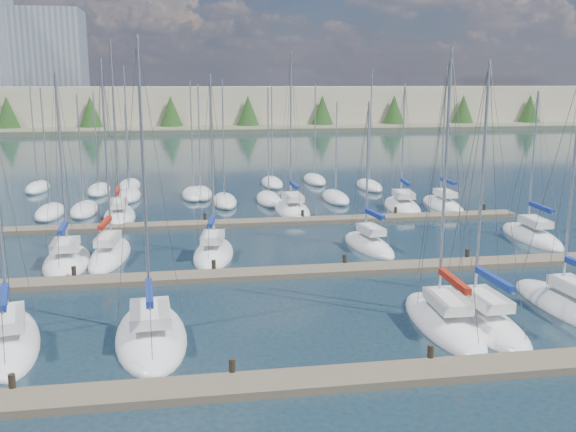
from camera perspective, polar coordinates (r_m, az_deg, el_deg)
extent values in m
plane|color=#1E313D|center=(80.96, -5.31, 3.85)|extent=(400.00, 400.00, 0.00)
cube|color=#6B5E4C|center=(25.25, 4.57, -14.23)|extent=(44.00, 1.80, 0.35)
cylinder|color=#2D261C|center=(26.16, -23.28, -13.88)|extent=(0.26, 0.26, 1.10)
cylinder|color=#2D261C|center=(25.42, -4.98, -13.68)|extent=(0.26, 0.26, 1.10)
cylinder|color=#2D261C|center=(27.12, 12.53, -12.22)|extent=(0.26, 0.26, 1.10)
cube|color=#6B5E4C|center=(38.07, -0.49, -5.06)|extent=(44.00, 1.80, 0.35)
cylinder|color=#2D261C|center=(39.00, -18.47, -5.05)|extent=(0.26, 0.26, 1.10)
cylinder|color=#2D261C|center=(38.51, -6.61, -4.71)|extent=(0.26, 0.26, 1.10)
cylinder|color=#2D261C|center=(39.65, 5.04, -4.19)|extent=(0.26, 0.26, 1.10)
cylinder|color=#2D261C|center=(42.31, 15.62, -3.56)|extent=(0.26, 0.26, 1.10)
cube|color=#6B5E4C|center=(51.51, -2.89, -0.57)|extent=(44.00, 1.80, 0.35)
cylinder|color=#2D261C|center=(52.44, -16.15, -0.64)|extent=(0.26, 0.26, 1.10)
cylinder|color=#2D261C|center=(52.07, -7.38, -0.35)|extent=(0.26, 0.26, 1.10)
cylinder|color=#2D261C|center=(52.92, 1.30, -0.06)|extent=(0.26, 0.26, 1.10)
cylinder|color=#2D261C|center=(54.94, 9.53, 0.23)|extent=(0.26, 0.26, 1.10)
cylinder|color=#2D261C|center=(58.00, 17.03, 0.48)|extent=(0.26, 0.26, 1.10)
ellipsoid|color=white|center=(31.43, 13.60, -9.34)|extent=(2.85, 8.30, 1.60)
cube|color=maroon|center=(31.43, 13.60, -9.34)|extent=(1.47, 3.99, 0.12)
cube|color=silver|center=(30.63, 13.99, -7.34)|extent=(1.51, 2.92, 0.50)
cylinder|color=#9EA0A5|center=(30.29, 13.79, 3.31)|extent=(0.14, 0.14, 11.62)
cylinder|color=#9EA0A5|center=(29.72, 14.55, -5.83)|extent=(0.22, 3.45, 0.10)
cube|color=maroon|center=(29.69, 14.56, -5.61)|extent=(0.41, 3.18, 0.30)
ellipsoid|color=white|center=(29.71, -12.06, -10.54)|extent=(3.65, 8.55, 1.60)
cube|color=silver|center=(28.85, -12.16, -8.46)|extent=(1.90, 3.03, 0.50)
cylinder|color=#9EA0A5|center=(28.49, -12.70, 3.27)|extent=(0.14, 0.14, 12.05)
cylinder|color=#9EA0A5|center=(27.87, -12.23, -6.91)|extent=(0.32, 3.52, 0.10)
cube|color=navy|center=(27.84, -12.24, -6.67)|extent=(0.50, 3.25, 0.30)
ellipsoid|color=white|center=(42.70, -19.02, -3.99)|extent=(3.16, 7.52, 1.60)
cube|color=black|center=(42.70, -19.02, -3.99)|extent=(1.63, 3.62, 0.12)
cube|color=silver|center=(42.02, -19.19, -2.42)|extent=(1.67, 2.66, 0.50)
cylinder|color=#9EA0A5|center=(42.06, -19.51, 4.67)|extent=(0.14, 0.14, 10.73)
cylinder|color=#9EA0A5|center=(41.21, -19.39, -1.20)|extent=(0.24, 3.11, 0.10)
cube|color=navy|center=(41.18, -19.40, -1.04)|extent=(0.43, 2.87, 0.30)
ellipsoid|color=white|center=(56.65, 0.36, 0.48)|extent=(2.92, 8.61, 1.60)
cube|color=maroon|center=(56.65, 0.36, 0.48)|extent=(1.52, 4.14, 0.12)
cube|color=silver|center=(55.99, 0.43, 1.70)|extent=(1.60, 3.02, 0.50)
cylinder|color=#9EA0A5|center=(56.34, 0.25, 7.98)|extent=(0.14, 0.14, 12.62)
cylinder|color=#9EA0A5|center=(55.14, 0.55, 2.65)|extent=(0.12, 3.61, 0.10)
cube|color=navy|center=(55.12, 0.55, 2.77)|extent=(0.32, 3.32, 0.30)
ellipsoid|color=white|center=(32.10, 16.69, -9.06)|extent=(2.83, 8.17, 1.60)
cube|color=silver|center=(31.33, 17.17, -7.08)|extent=(1.51, 2.87, 0.50)
cylinder|color=#9EA0A5|center=(31.00, 16.86, 2.84)|extent=(0.14, 0.14, 11.10)
cylinder|color=#9EA0A5|center=(30.47, 17.86, -5.59)|extent=(0.20, 3.40, 0.10)
cube|color=navy|center=(30.44, 17.87, -5.37)|extent=(0.39, 3.14, 0.30)
ellipsoid|color=white|center=(43.45, -15.53, -3.49)|extent=(2.98, 8.32, 1.60)
cube|color=black|center=(43.45, -15.53, -3.49)|extent=(1.52, 4.00, 0.12)
cube|color=silver|center=(42.75, -15.72, -1.96)|extent=(1.50, 2.95, 0.50)
cylinder|color=#9EA0A5|center=(42.85, -15.87, 5.58)|extent=(0.14, 0.14, 11.55)
cylinder|color=#9EA0A5|center=(41.89, -15.97, -0.77)|extent=(0.38, 3.42, 0.10)
cube|color=maroon|center=(41.87, -15.98, -0.61)|extent=(0.56, 3.16, 0.30)
ellipsoid|color=white|center=(30.96, -23.50, -10.36)|extent=(4.17, 8.49, 1.60)
cube|color=black|center=(30.96, -23.50, -10.36)|extent=(2.10, 4.09, 0.12)
cube|color=silver|center=(30.13, -23.72, -8.34)|extent=(1.95, 3.08, 0.50)
cylinder|color=#9EA0A5|center=(29.18, -23.94, -6.83)|extent=(0.82, 3.36, 0.10)
cube|color=navy|center=(29.15, -23.96, -6.60)|extent=(0.95, 3.14, 0.30)
ellipsoid|color=white|center=(60.27, 13.59, 0.84)|extent=(2.46, 8.09, 1.60)
cube|color=black|center=(60.27, 13.59, 0.84)|extent=(1.28, 3.88, 0.12)
cube|color=silver|center=(59.68, 13.79, 1.99)|extent=(1.33, 2.84, 0.50)
cylinder|color=#9EA0A5|center=(59.98, 13.67, 7.31)|extent=(0.14, 0.14, 11.42)
cylinder|color=#9EA0A5|center=(58.92, 14.08, 2.89)|extent=(0.15, 3.38, 0.10)
cube|color=navy|center=(58.90, 14.08, 3.01)|extent=(0.34, 3.12, 0.30)
ellipsoid|color=white|center=(44.66, 7.18, -2.73)|extent=(3.09, 7.03, 1.60)
cube|color=black|center=(44.66, 7.18, -2.73)|extent=(1.57, 3.39, 0.12)
cube|color=silver|center=(44.05, 7.40, -1.20)|extent=(1.52, 2.52, 0.50)
cylinder|color=#9EA0A5|center=(44.10, 7.07, 4.31)|extent=(0.14, 0.14, 8.81)
cylinder|color=#9EA0A5|center=(43.34, 7.73, -0.01)|extent=(0.47, 2.84, 0.10)
cube|color=navy|center=(43.31, 7.73, 0.15)|extent=(0.64, 2.64, 0.30)
ellipsoid|color=white|center=(35.37, 23.77, -7.62)|extent=(2.97, 9.08, 1.60)
cube|color=black|center=(35.37, 23.77, -7.62)|extent=(1.52, 4.36, 0.12)
cylinder|color=#9EA0A5|center=(34.44, 23.98, 3.06)|extent=(0.14, 0.14, 10.95)
ellipsoid|color=white|center=(59.00, 10.10, 0.76)|extent=(3.88, 8.43, 1.60)
cube|color=silver|center=(58.38, 10.23, 1.93)|extent=(1.93, 3.02, 0.50)
cylinder|color=#9EA0A5|center=(58.79, 10.19, 6.68)|extent=(0.14, 0.14, 10.00)
cylinder|color=#9EA0A5|center=(57.58, 10.41, 2.85)|extent=(0.53, 3.40, 0.10)
cube|color=navy|center=(57.56, 10.41, 2.97)|extent=(0.70, 3.15, 0.30)
ellipsoid|color=white|center=(42.50, -6.63, -3.47)|extent=(3.54, 7.58, 1.60)
cube|color=maroon|center=(42.50, -6.63, -3.47)|extent=(1.80, 3.65, 0.12)
cube|color=silver|center=(41.82, -6.71, -1.89)|extent=(1.74, 2.72, 0.50)
cylinder|color=#9EA0A5|center=(41.86, -6.76, 5.15)|extent=(0.14, 0.14, 10.60)
cylinder|color=#9EA0A5|center=(41.02, -6.82, -0.66)|extent=(0.52, 3.05, 0.10)
cube|color=navy|center=(40.99, -6.83, -0.49)|extent=(0.69, 2.83, 0.30)
ellipsoid|color=white|center=(55.70, -14.74, -0.11)|extent=(3.06, 8.72, 1.60)
cube|color=black|center=(55.70, -14.74, -0.11)|extent=(1.57, 4.19, 0.12)
cube|color=silver|center=(55.03, -14.82, 1.12)|extent=(1.59, 3.08, 0.50)
cylinder|color=#9EA0A5|center=(55.35, -15.14, 7.97)|extent=(0.14, 0.14, 13.51)
cylinder|color=#9EA0A5|center=(54.17, -14.91, 2.08)|extent=(0.30, 3.61, 0.10)
cube|color=maroon|center=(54.16, -14.92, 2.21)|extent=(0.48, 3.33, 0.30)
ellipsoid|color=white|center=(50.08, 20.81, -1.83)|extent=(2.86, 8.13, 1.60)
cube|color=silver|center=(49.46, 21.13, -0.47)|extent=(1.50, 2.87, 0.50)
cylinder|color=#9EA0A5|center=(49.68, 20.97, 4.85)|extent=(0.14, 0.14, 9.48)
cylinder|color=#9EA0A5|center=(48.71, 21.57, 0.58)|extent=(0.26, 3.37, 0.10)
cube|color=navy|center=(48.68, 21.58, 0.72)|extent=(0.45, 3.11, 0.30)
cylinder|color=#9EA0A5|center=(71.66, -21.72, 7.25)|extent=(0.12, 0.12, 11.20)
ellipsoid|color=white|center=(72.34, -21.34, 2.32)|extent=(2.20, 6.40, 1.40)
cylinder|color=#9EA0A5|center=(63.67, -7.89, 7.02)|extent=(0.12, 0.12, 10.14)
ellipsoid|color=white|center=(64.40, -7.75, 1.94)|extent=(2.20, 6.40, 1.40)
cylinder|color=#9EA0A5|center=(63.44, -8.56, 7.14)|extent=(0.12, 0.12, 10.49)
ellipsoid|color=white|center=(64.18, -8.40, 1.89)|extent=(2.20, 6.40, 1.40)
cylinder|color=#9EA0A5|center=(72.22, 2.41, 7.65)|extent=(0.12, 0.12, 10.06)
ellipsoid|color=white|center=(72.86, 2.38, 3.19)|extent=(2.20, 6.40, 1.40)
cylinder|color=#9EA0A5|center=(68.10, -16.71, 6.63)|extent=(0.12, 0.12, 9.39)
ellipsoid|color=white|center=(68.75, -16.45, 2.19)|extent=(2.20, 6.40, 1.40)
cylinder|color=#9EA0A5|center=(57.56, -20.81, 5.71)|extent=(0.12, 0.12, 9.85)
ellipsoid|color=white|center=(58.35, -20.41, 0.27)|extent=(2.20, 6.40, 1.40)
cylinder|color=#9EA0A5|center=(57.74, -17.99, 5.64)|extent=(0.12, 0.12, 9.30)
ellipsoid|color=white|center=(58.50, -17.66, 0.48)|extent=(2.20, 6.40, 1.40)
cylinder|color=#9EA0A5|center=(68.40, 7.37, 8.01)|extent=(0.12, 0.12, 11.68)
ellipsoid|color=white|center=(69.14, 7.23, 2.64)|extent=(2.20, 6.40, 1.40)
cylinder|color=#9EA0A5|center=(60.07, -1.76, 6.66)|extent=(0.12, 0.12, 9.76)
ellipsoid|color=white|center=(60.83, -1.73, 1.46)|extent=(2.20, 6.40, 1.40)
cylinder|color=#9EA0A5|center=(70.26, -14.16, 7.96)|extent=(0.12, 0.12, 11.95)
ellipsoid|color=white|center=(70.99, -13.89, 2.62)|extent=(2.20, 6.40, 1.40)
cylinder|color=#9EA0A5|center=(61.07, 4.32, 6.11)|extent=(0.12, 0.12, 8.46)
ellipsoid|color=white|center=(61.75, 4.25, 1.59)|extent=(2.20, 6.40, 1.40)
cylinder|color=#9EA0A5|center=(63.98, -14.14, 5.89)|extent=(0.12, 0.12, 8.12)
ellipsoid|color=white|center=(64.62, -13.93, 1.73)|extent=(2.20, 6.40, 1.40)
cylinder|color=#9EA0A5|center=(69.94, -1.45, 7.50)|extent=(0.12, 0.12, 10.00)
ellipsoid|color=white|center=(70.59, -1.42, 2.92)|extent=(2.20, 6.40, 1.40)
cylinder|color=#9EA0A5|center=(59.29, -5.77, 6.91)|extent=(0.12, 0.12, 10.54)
ellipsoid|color=white|center=(60.08, -5.66, 1.28)|extent=(2.20, 6.40, 1.40)
cube|color=#666B51|center=(170.41, -7.53, 8.17)|extent=(400.00, 60.00, 1.00)
cube|color=beige|center=(160.86, -3.83, 9.64)|extent=(200.00, 12.00, 10.00)
cube|color=slate|center=(188.19, -20.37, 12.31)|extent=(18.00, 15.00, 30.00)
cone|color=#284C1E|center=(157.90, -23.68, 8.27)|extent=(6.00, 6.00, 8.00)
cone|color=#284C1E|center=(154.51, -17.13, 8.68)|extent=(6.00, 6.00, 8.00)
cone|color=#284C1E|center=(153.17, -10.37, 8.98)|extent=(6.00, 6.00, 8.00)
cone|color=#284C1E|center=(153.95, -3.57, 9.17)|extent=(6.00, 6.00, 8.00)
cone|color=#284C1E|center=(156.80, 3.07, 9.22)|extent=(6.00, 6.00, 8.00)
cone|color=#284C1E|center=(161.61, 9.40, 9.16)|extent=(6.00, 6.00, 8.00)
cone|color=#284C1E|center=(168.23, 15.29, 9.00)|extent=(6.00, 6.00, 8.00)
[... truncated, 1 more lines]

